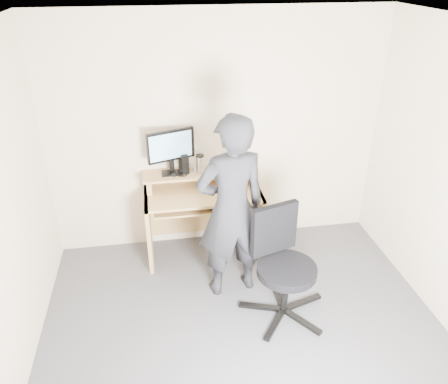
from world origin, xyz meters
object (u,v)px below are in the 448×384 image
object	(u,v)px
desk	(202,205)
monitor	(171,148)
person	(231,209)
office_chair	(282,260)

from	to	relation	value
desk	monitor	size ratio (longest dim) A/B	2.49
desk	monitor	xyz separation A→B (m)	(-0.29, 0.07, 0.65)
monitor	person	world-z (taller)	person
monitor	office_chair	xyz separation A→B (m)	(0.87, -1.13, -0.65)
monitor	person	distance (m)	0.96
desk	person	world-z (taller)	person
desk	monitor	bearing A→B (deg)	166.04
monitor	desk	bearing A→B (deg)	-32.86
desk	monitor	distance (m)	0.71
office_chair	monitor	bearing A→B (deg)	110.09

